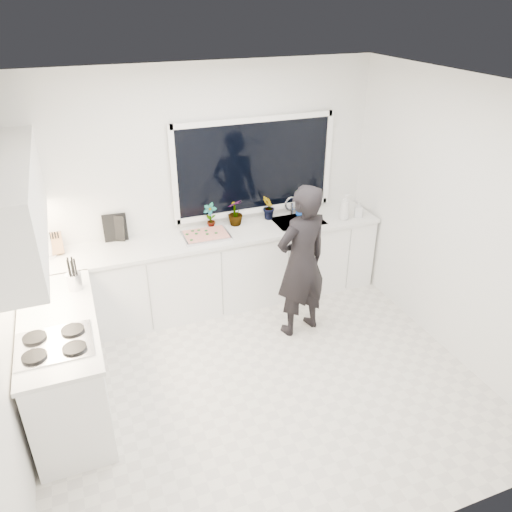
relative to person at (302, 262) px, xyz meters
name	(u,v)px	position (x,y,z in m)	size (l,w,h in m)	color
floor	(260,383)	(-0.71, -0.65, -0.85)	(4.00, 3.50, 0.02)	beige
wall_back	(203,189)	(-0.71, 1.11, 0.51)	(4.00, 0.02, 2.70)	white
wall_right	(456,223)	(1.30, -0.65, 0.51)	(0.02, 3.50, 2.70)	white
ceiling	(262,88)	(-0.71, -0.65, 1.87)	(4.00, 3.50, 0.02)	white
window	(254,166)	(-0.11, 1.08, 0.71)	(1.80, 0.02, 1.00)	black
base_cabinets_back	(214,272)	(-0.71, 0.80, -0.40)	(3.92, 0.58, 0.88)	white
base_cabinets_left	(67,365)	(-2.38, -0.30, -0.40)	(0.58, 1.60, 0.88)	white
countertop_back	(213,236)	(-0.71, 0.79, 0.06)	(3.94, 0.62, 0.04)	silver
countertop_left	(57,322)	(-2.38, -0.30, 0.06)	(0.62, 1.60, 0.04)	silver
upper_cabinets	(17,201)	(-2.50, 0.05, 1.01)	(0.34, 2.10, 0.70)	white
sink	(298,225)	(0.34, 0.80, 0.03)	(0.58, 0.42, 0.14)	silver
faucet	(292,206)	(0.34, 1.00, 0.19)	(0.03, 0.03, 0.22)	silver
stovetop	(54,344)	(-2.40, -0.65, 0.09)	(0.56, 0.48, 0.03)	black
person	(302,262)	(0.00, 0.00, 0.00)	(0.61, 0.40, 1.68)	black
pizza_tray	(206,236)	(-0.80, 0.77, 0.09)	(0.50, 0.37, 0.03)	silver
pizza	(206,234)	(-0.80, 0.77, 0.11)	(0.46, 0.33, 0.01)	#AB2F16
watering_can	(302,209)	(0.46, 0.96, 0.14)	(0.14, 0.14, 0.13)	#1242AB
paper_towel_roll	(46,245)	(-2.42, 0.90, 0.21)	(0.11, 0.11, 0.26)	white
knife_block	(56,244)	(-2.33, 0.94, 0.19)	(0.13, 0.10, 0.22)	#A4804C
utensil_crock	(75,281)	(-2.20, 0.15, 0.16)	(0.13, 0.13, 0.16)	silver
picture_frame_large	(114,228)	(-1.73, 1.04, 0.22)	(0.22, 0.02, 0.28)	black
picture_frame_small	(115,227)	(-1.72, 1.04, 0.23)	(0.25, 0.02, 0.30)	black
herb_plants	(270,208)	(0.04, 0.96, 0.23)	(1.44, 0.34, 0.30)	#26662D
soap_bottles	(348,207)	(0.91, 0.65, 0.22)	(0.33, 0.16, 0.31)	#D8BF66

